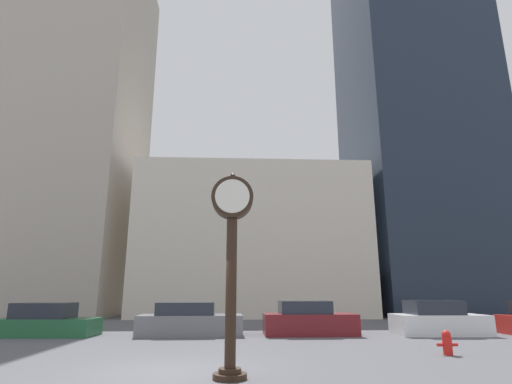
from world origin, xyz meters
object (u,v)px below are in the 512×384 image
object	(u,v)px
car_grey	(189,321)
car_green	(46,322)
street_clock	(232,242)
fire_hydrant_near	(447,342)
car_white	(438,320)
car_maroon	(308,320)

from	to	relation	value
car_grey	car_green	bearing A→B (deg)	177.87
street_clock	car_green	bearing A→B (deg)	131.58
fire_hydrant_near	car_white	bearing A→B (deg)	65.55
car_green	fire_hydrant_near	bearing A→B (deg)	-19.49
car_grey	car_maroon	distance (m)	5.14
street_clock	car_maroon	bearing A→B (deg)	69.83
car_grey	street_clock	bearing A→B (deg)	-80.09
street_clock	car_grey	distance (m)	9.39
street_clock	fire_hydrant_near	xyz separation A→B (m)	(6.35, 3.03, -2.57)
street_clock	car_grey	world-z (taller)	street_clock
car_maroon	street_clock	bearing A→B (deg)	-110.17
fire_hydrant_near	car_green	bearing A→B (deg)	157.60
car_green	car_maroon	world-z (taller)	car_maroon
car_grey	car_maroon	bearing A→B (deg)	-2.40
street_clock	car_maroon	distance (m)	9.72
car_grey	car_maroon	size ratio (longest dim) A/B	1.13
car_green	street_clock	bearing A→B (deg)	-45.51
street_clock	car_white	size ratio (longest dim) A/B	1.18
car_green	fire_hydrant_near	size ratio (longest dim) A/B	5.94
car_green	car_maroon	distance (m)	11.15
car_grey	car_white	world-z (taller)	car_white
street_clock	car_grey	xyz separation A→B (m)	(-1.88, 8.89, -2.34)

